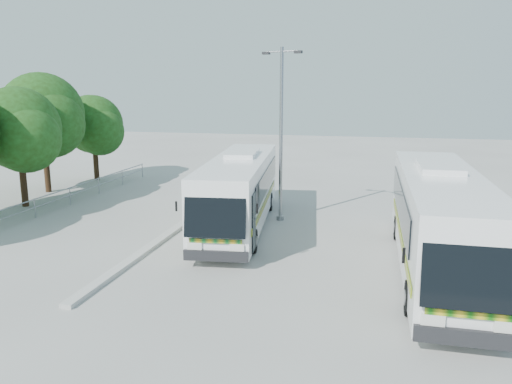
% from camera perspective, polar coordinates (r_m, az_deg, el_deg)
% --- Properties ---
extents(ground, '(100.00, 100.00, 0.00)m').
position_cam_1_polar(ground, '(20.12, -5.77, -6.77)').
color(ground, '#ACACA7').
rests_on(ground, ground).
extents(kerb_divider, '(0.40, 16.00, 0.15)m').
position_cam_1_polar(kerb_divider, '(22.67, -9.65, -4.53)').
color(kerb_divider, '#B2B2AD').
rests_on(kerb_divider, ground).
extents(railing, '(0.06, 22.00, 1.00)m').
position_cam_1_polar(railing, '(27.97, -22.76, -0.78)').
color(railing, gray).
rests_on(railing, ground).
extents(tree_far_c, '(4.97, 4.69, 6.49)m').
position_cam_1_polar(tree_far_c, '(29.63, -25.41, 6.56)').
color(tree_far_c, '#382314').
rests_on(tree_far_c, ground).
extents(tree_far_d, '(5.62, 5.30, 7.33)m').
position_cam_1_polar(tree_far_d, '(33.25, -23.14, 8.17)').
color(tree_far_d, '#382314').
rests_on(tree_far_d, ground).
extents(tree_far_e, '(4.54, 4.28, 5.92)m').
position_cam_1_polar(tree_far_e, '(36.67, -17.99, 7.33)').
color(tree_far_e, '#382314').
rests_on(tree_far_e, ground).
extents(coach_main, '(3.67, 11.89, 3.25)m').
position_cam_1_polar(coach_main, '(23.10, -1.88, 0.29)').
color(coach_main, white).
rests_on(coach_main, ground).
extents(coach_adjacent, '(2.73, 12.60, 3.49)m').
position_cam_1_polar(coach_adjacent, '(18.64, 20.21, -2.83)').
color(coach_adjacent, white).
rests_on(coach_adjacent, ground).
extents(lamppost, '(1.98, 0.73, 8.24)m').
position_cam_1_polar(lamppost, '(23.93, 2.89, 7.39)').
color(lamppost, gray).
rests_on(lamppost, ground).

